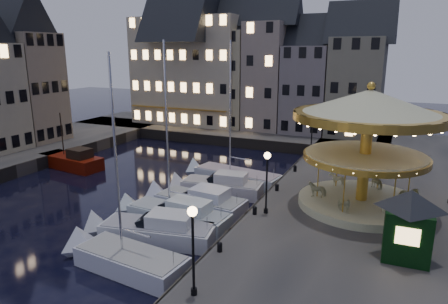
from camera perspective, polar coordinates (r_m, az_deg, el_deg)
The scene contains 30 objects.
ground at distance 29.51m, azimuth -8.29°, elevation -9.38°, with size 160.00×160.00×0.00m, color black.
quay_east at distance 30.74m, azimuth 21.24°, elevation -7.94°, with size 16.00×56.00×1.30m, color #474442.
quay_north at distance 56.64m, azimuth 0.01°, elevation 3.01°, with size 44.00×12.00×1.30m, color #474442.
quaywall_e at distance 31.96m, azimuth 6.75°, elevation -6.16°, with size 0.15×44.00×1.30m, color #47423A.
quaywall_n at distance 50.49m, azimuth -0.72°, elevation 1.60°, with size 48.00×0.15×1.30m, color #47423A.
quaywall_w at distance 42.51m, azimuth -27.77°, elevation -2.55°, with size 0.15×44.00×1.30m, color #47423A.
streetlamp_a at distance 17.44m, azimuth -4.47°, elevation -12.20°, with size 0.44×0.44×4.17m.
streetlamp_b at distance 26.02m, azimuth 6.14°, elevation -3.14°, with size 0.44×0.44×4.17m.
streetlamp_c at distance 38.70m, azimuth 12.43°, elevation 2.41°, with size 0.44×0.44×4.17m.
bollard_a at distance 21.96m, azimuth -0.62°, elevation -13.32°, with size 0.30×0.30×0.57m.
bollard_b at distance 26.58m, azimuth 4.42°, elevation -8.25°, with size 0.30×0.30×0.57m.
bollard_c at distance 31.03m, azimuth 7.58°, elevation -4.96°, with size 0.30×0.30×0.57m.
bollard_d at distance 36.09m, azimuth 10.12°, elevation -2.29°, with size 0.30×0.30×0.57m.
townhouse_na at distance 62.95m, azimuth -8.98°, elevation 10.52°, with size 5.50×8.00×12.80m.
townhouse_nb at distance 60.13m, azimuth -4.55°, elevation 10.96°, with size 6.16×8.00×13.80m.
townhouse_nc at distance 57.44m, azimuth 0.84°, elevation 11.34°, with size 6.82×8.00×14.80m.
townhouse_nd at distance 55.38m, azimuth 6.43°, elevation 11.66°, with size 5.50×8.00×15.80m.
townhouse_ne at distance 54.05m, azimuth 11.96°, elevation 9.78°, with size 6.16×8.00×12.80m.
townhouse_nf at distance 53.04m, azimuth 18.47°, elevation 9.83°, with size 6.82×8.00×13.80m.
townhouse_wc at distance 52.95m, azimuth -26.61°, elevation 9.27°, with size 8.80×5.50×14.20m.
hotel_corner at distance 60.03m, azimuth -4.54°, elevation 12.39°, with size 17.60×9.00×16.80m.
motorboat_a at distance 23.60m, azimuth -14.14°, elevation -14.63°, with size 7.55×3.13×12.52m.
motorboat_b at distance 26.30m, azimuth -10.23°, elevation -10.99°, with size 8.36×3.75×2.15m.
motorboat_c at distance 28.40m, azimuth -7.18°, elevation -8.82°, with size 8.53×2.70×11.30m.
motorboat_d at distance 30.51m, azimuth -4.03°, elevation -7.14°, with size 7.95×3.23×2.15m.
motorboat_e at distance 33.76m, azimuth -0.96°, elevation -4.95°, with size 7.78×2.89×2.15m.
motorboat_f at distance 36.82m, azimuth 1.16°, elevation -3.47°, with size 9.25×3.73×12.23m.
red_fishing_boat at distance 43.83m, azimuth -20.89°, elevation -1.29°, with size 7.44×3.38×5.86m.
carousel at distance 27.94m, azimuth 19.87°, elevation 3.45°, with size 9.76×9.76×8.54m.
ticket_kiosk at distance 22.55m, azimuth 24.97°, elevation -7.84°, with size 3.59×3.59×4.21m.
Camera 1 is at (14.80, -22.63, 11.80)m, focal length 32.00 mm.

